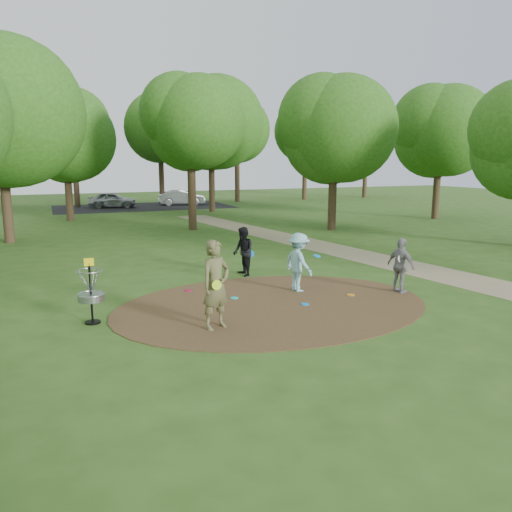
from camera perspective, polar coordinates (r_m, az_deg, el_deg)
name	(u,v)px	position (r m, az deg, el deg)	size (l,w,h in m)	color
ground	(274,305)	(13.11, 2.03, -5.64)	(100.00, 100.00, 0.00)	#2D5119
dirt_clearing	(274,305)	(13.11, 2.03, -5.60)	(8.40, 8.40, 0.02)	#47301C
footpath	(420,269)	(18.23, 18.19, -1.46)	(2.00, 40.00, 0.01)	#8C7A5B
parking_lot	(144,207)	(42.21, -12.73, 5.52)	(14.00, 8.00, 0.01)	black
player_observer_with_disc	(216,285)	(11.11, -4.61, -3.31)	(0.86, 0.72, 2.02)	brown
player_throwing_with_disc	(299,262)	(14.35, 4.89, -0.73)	(1.15, 1.19, 1.70)	#83BEC4
player_walking_with_disc	(243,252)	(16.27, -1.47, 0.51)	(0.68, 0.78, 1.61)	black
player_waiting_with_disc	(401,266)	(14.71, 16.22, -1.06)	(0.55, 0.98, 1.59)	gray
disc_ground_cyan	(234,298)	(13.69, -2.50, -4.80)	(0.22, 0.22, 0.02)	#19CFC0
disc_ground_blue	(305,304)	(13.15, 5.63, -5.50)	(0.22, 0.22, 0.02)	#0E96EE
disc_ground_red	(188,290)	(14.57, -7.75, -3.93)	(0.22, 0.22, 0.02)	#B3113B
car_left	(113,200)	(41.88, -16.07, 6.19)	(1.50, 3.72, 1.27)	#9E9FA5
car_right	(182,198)	(43.09, -8.50, 6.62)	(1.35, 3.88, 1.28)	#929699
disc_ground_orange	(351,295)	(14.22, 10.77, -4.39)	(0.22, 0.22, 0.02)	orange
disc_golf_basket	(90,287)	(12.08, -18.39, -3.34)	(0.63, 0.63, 1.54)	black
tree_ring	(223,125)	(22.70, -3.76, 14.76)	(37.11, 45.73, 9.56)	#332316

